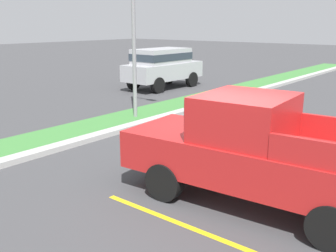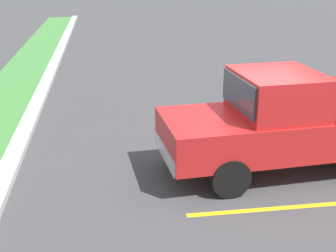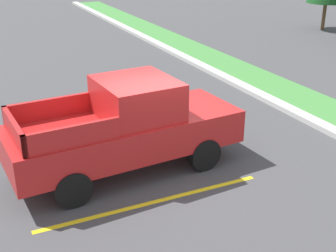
# 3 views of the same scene
# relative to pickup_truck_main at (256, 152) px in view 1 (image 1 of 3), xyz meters

# --- Properties ---
(ground_plane) EXTENTS (120.00, 120.00, 0.00)m
(ground_plane) POSITION_rel_pickup_truck_main_xyz_m (0.14, 0.72, -1.04)
(ground_plane) COLOR #424244
(parking_line_near) EXTENTS (0.12, 4.80, 0.01)m
(parking_line_near) POSITION_rel_pickup_truck_main_xyz_m (-1.55, -0.05, -1.04)
(parking_line_near) COLOR yellow
(parking_line_near) RESTS_ON ground
(parking_line_far) EXTENTS (0.12, 4.80, 0.01)m
(parking_line_far) POSITION_rel_pickup_truck_main_xyz_m (1.55, -0.05, -1.04)
(parking_line_far) COLOR yellow
(parking_line_far) RESTS_ON ground
(curb_strip) EXTENTS (56.00, 0.40, 0.15)m
(curb_strip) POSITION_rel_pickup_truck_main_xyz_m (0.14, 5.72, -0.97)
(curb_strip) COLOR #B2B2AD
(curb_strip) RESTS_ON ground
(grass_median) EXTENTS (56.00, 1.80, 0.06)m
(grass_median) POSITION_rel_pickup_truck_main_xyz_m (0.14, 6.82, -1.01)
(grass_median) COLOR #42843D
(grass_median) RESTS_ON ground
(pickup_truck_main) EXTENTS (2.29, 5.36, 2.10)m
(pickup_truck_main) POSITION_rel_pickup_truck_main_xyz_m (0.00, 0.00, 0.00)
(pickup_truck_main) COLOR black
(pickup_truck_main) RESTS_ON ground
(suv_distant) EXTENTS (4.64, 2.04, 2.10)m
(suv_distant) POSITION_rel_pickup_truck_main_xyz_m (9.53, 10.24, 0.20)
(suv_distant) COLOR black
(suv_distant) RESTS_ON ground
(street_light) EXTENTS (0.24, 1.49, 6.65)m
(street_light) POSITION_rel_pickup_truck_main_xyz_m (3.64, 6.46, 2.83)
(street_light) COLOR gray
(street_light) RESTS_ON ground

